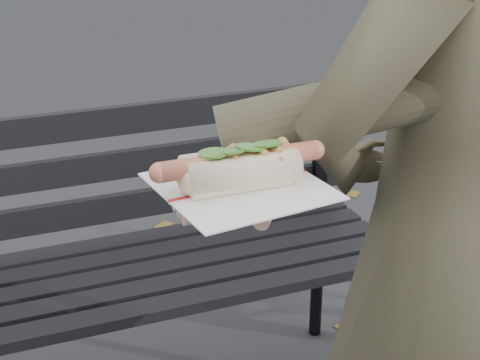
# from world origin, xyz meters

# --- Properties ---
(park_bench) EXTENTS (1.50, 0.44, 0.88)m
(park_bench) POSITION_xyz_m (0.02, 0.94, 0.52)
(park_bench) COLOR black
(park_bench) RESTS_ON ground
(person) EXTENTS (0.72, 0.55, 1.76)m
(person) POSITION_xyz_m (0.42, 0.07, 0.88)
(person) COLOR #413F2B
(person) RESTS_ON ground
(held_hotdog) EXTENTS (0.64, 0.32, 0.20)m
(held_hotdog) POSITION_xyz_m (0.20, 0.02, 1.16)
(held_hotdog) COLOR #413F2B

